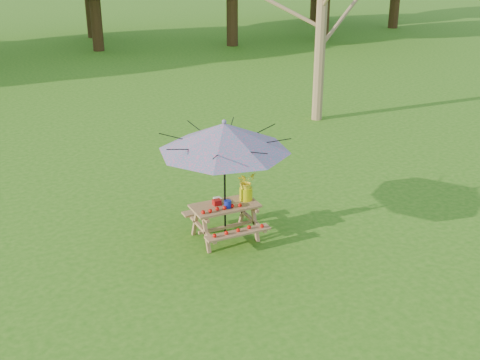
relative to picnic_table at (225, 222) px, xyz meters
name	(u,v)px	position (x,y,z in m)	size (l,w,h in m)	color
picnic_table	(225,222)	(0.00, 0.00, 0.00)	(1.20, 1.32, 0.67)	#9C6D46
patio_umbrella	(224,137)	(0.00, 0.00, 1.62)	(2.76, 2.76, 2.26)	black
produce_bins	(222,202)	(-0.06, 0.02, 0.40)	(0.27, 0.45, 0.13)	#AC0F0D
tomatoes_row	(221,208)	(-0.15, -0.18, 0.38)	(0.77, 0.13, 0.07)	red
flower_bucket	(246,185)	(0.44, 0.04, 0.63)	(0.37, 0.34, 0.54)	#D6D50B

